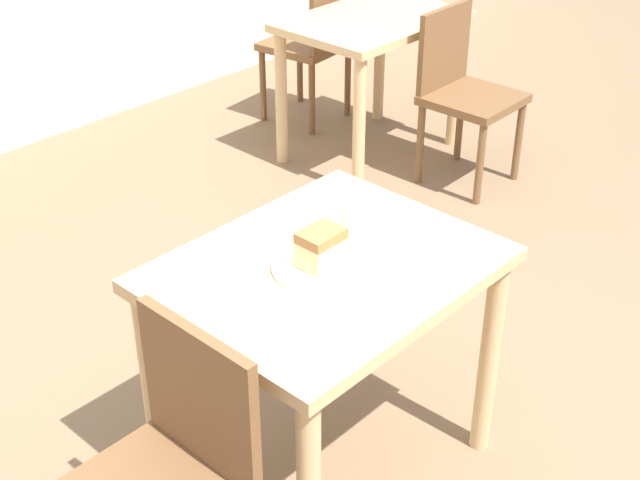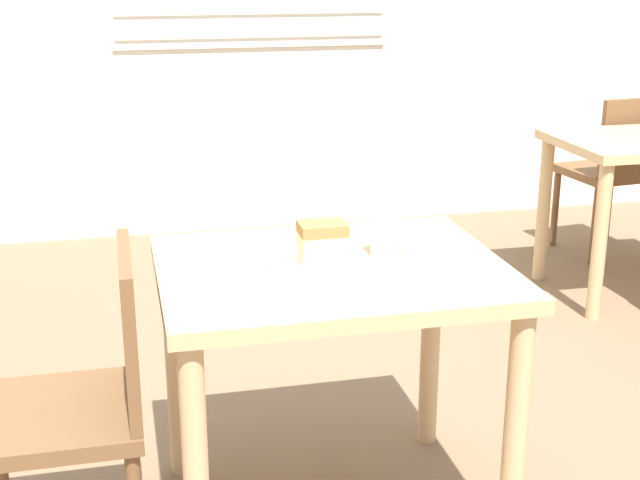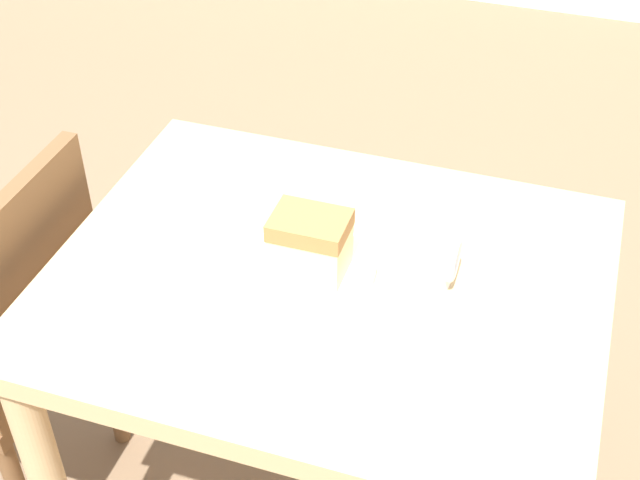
{
  "view_description": "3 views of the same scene",
  "coord_description": "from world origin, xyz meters",
  "px_view_note": "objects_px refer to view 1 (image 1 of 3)",
  "views": [
    {
      "loc": [
        -1.64,
        -1.14,
        2.03
      ],
      "look_at": [
        -0.16,
        0.23,
        0.82
      ],
      "focal_mm": 50.0,
      "sensor_mm": 36.0,
      "label": 1
    },
    {
      "loc": [
        -0.66,
        -1.87,
        1.5
      ],
      "look_at": [
        -0.17,
        0.26,
        0.8
      ],
      "focal_mm": 50.0,
      "sensor_mm": 36.0,
      "label": 2
    },
    {
      "loc": [
        0.18,
        -0.8,
        1.69
      ],
      "look_at": [
        -0.16,
        0.23,
        0.81
      ],
      "focal_mm": 50.0,
      "sensor_mm": 36.0,
      "label": 3
    }
  ],
  "objects_px": {
    "chair_far_opposite": "(314,40)",
    "plate": "(315,267)",
    "chair_near_window": "(165,479)",
    "chair_far_corner": "(463,89)",
    "cake_slice": "(321,248)",
    "dining_table_far": "(372,44)",
    "coffee_mug": "(354,220)",
    "dining_table_near": "(326,301)"
  },
  "relations": [
    {
      "from": "dining_table_near",
      "to": "chair_near_window",
      "type": "xyz_separation_m",
      "value": [
        -0.64,
        -0.07,
        -0.15
      ]
    },
    {
      "from": "chair_near_window",
      "to": "chair_far_opposite",
      "type": "height_order",
      "value": "same"
    },
    {
      "from": "dining_table_near",
      "to": "dining_table_far",
      "type": "bearing_deg",
      "value": 36.79
    },
    {
      "from": "chair_near_window",
      "to": "chair_far_corner",
      "type": "bearing_deg",
      "value": 110.11
    },
    {
      "from": "dining_table_far",
      "to": "plate",
      "type": "relative_size",
      "value": 3.71
    },
    {
      "from": "dining_table_far",
      "to": "chair_far_corner",
      "type": "relative_size",
      "value": 1.04
    },
    {
      "from": "plate",
      "to": "dining_table_far",
      "type": "bearing_deg",
      "value": 36.16
    },
    {
      "from": "chair_far_corner",
      "to": "coffee_mug",
      "type": "xyz_separation_m",
      "value": [
        -1.74,
        -0.82,
        0.33
      ]
    },
    {
      "from": "cake_slice",
      "to": "coffee_mug",
      "type": "relative_size",
      "value": 1.14
    },
    {
      "from": "chair_far_opposite",
      "to": "cake_slice",
      "type": "distance_m",
      "value": 2.74
    },
    {
      "from": "cake_slice",
      "to": "chair_far_opposite",
      "type": "bearing_deg",
      "value": 43.57
    },
    {
      "from": "coffee_mug",
      "to": "chair_far_opposite",
      "type": "bearing_deg",
      "value": 45.68
    },
    {
      "from": "plate",
      "to": "cake_slice",
      "type": "height_order",
      "value": "cake_slice"
    },
    {
      "from": "chair_far_corner",
      "to": "plate",
      "type": "bearing_deg",
      "value": -157.48
    },
    {
      "from": "chair_near_window",
      "to": "chair_far_corner",
      "type": "height_order",
      "value": "same"
    },
    {
      "from": "dining_table_near",
      "to": "plate",
      "type": "bearing_deg",
      "value": 178.38
    },
    {
      "from": "coffee_mug",
      "to": "chair_near_window",
      "type": "bearing_deg",
      "value": -171.94
    },
    {
      "from": "plate",
      "to": "chair_far_opposite",
      "type": "bearing_deg",
      "value": 43.24
    },
    {
      "from": "chair_near_window",
      "to": "chair_far_corner",
      "type": "xyz_separation_m",
      "value": [
        2.55,
        0.93,
        0.0
      ]
    },
    {
      "from": "plate",
      "to": "chair_near_window",
      "type": "bearing_deg",
      "value": -172.83
    },
    {
      "from": "chair_near_window",
      "to": "coffee_mug",
      "type": "distance_m",
      "value": 0.87
    },
    {
      "from": "dining_table_near",
      "to": "coffee_mug",
      "type": "relative_size",
      "value": 8.52
    },
    {
      "from": "chair_far_corner",
      "to": "coffee_mug",
      "type": "distance_m",
      "value": 1.95
    },
    {
      "from": "cake_slice",
      "to": "chair_near_window",
      "type": "bearing_deg",
      "value": -173.7
    },
    {
      "from": "chair_near_window",
      "to": "cake_slice",
      "type": "xyz_separation_m",
      "value": [
        0.62,
        0.07,
        0.34
      ]
    },
    {
      "from": "chair_far_opposite",
      "to": "cake_slice",
      "type": "xyz_separation_m",
      "value": [
        -1.97,
        -1.87,
        0.34
      ]
    },
    {
      "from": "dining_table_far",
      "to": "chair_far_corner",
      "type": "xyz_separation_m",
      "value": [
        0.08,
        -0.51,
        -0.13
      ]
    },
    {
      "from": "dining_table_far",
      "to": "chair_far_opposite",
      "type": "relative_size",
      "value": 1.04
    },
    {
      "from": "chair_far_corner",
      "to": "plate",
      "type": "distance_m",
      "value": 2.14
    },
    {
      "from": "dining_table_near",
      "to": "coffee_mug",
      "type": "xyz_separation_m",
      "value": [
        0.16,
        0.04,
        0.18
      ]
    },
    {
      "from": "dining_table_far",
      "to": "chair_near_window",
      "type": "distance_m",
      "value": 2.86
    },
    {
      "from": "dining_table_far",
      "to": "cake_slice",
      "type": "height_order",
      "value": "cake_slice"
    },
    {
      "from": "chair_far_opposite",
      "to": "coffee_mug",
      "type": "distance_m",
      "value": 2.58
    },
    {
      "from": "dining_table_near",
      "to": "chair_near_window",
      "type": "distance_m",
      "value": 0.66
    },
    {
      "from": "plate",
      "to": "chair_far_corner",
      "type": "bearing_deg",
      "value": 23.78
    },
    {
      "from": "coffee_mug",
      "to": "dining_table_far",
      "type": "bearing_deg",
      "value": 38.51
    },
    {
      "from": "plate",
      "to": "coffee_mug",
      "type": "distance_m",
      "value": 0.21
    },
    {
      "from": "chair_far_opposite",
      "to": "plate",
      "type": "xyz_separation_m",
      "value": [
        -1.99,
        -1.87,
        0.28
      ]
    },
    {
      "from": "plate",
      "to": "cake_slice",
      "type": "xyz_separation_m",
      "value": [
        0.01,
        -0.01,
        0.06
      ]
    },
    {
      "from": "dining_table_near",
      "to": "chair_far_opposite",
      "type": "relative_size",
      "value": 1.06
    },
    {
      "from": "dining_table_near",
      "to": "dining_table_far",
      "type": "height_order",
      "value": "dining_table_near"
    },
    {
      "from": "dining_table_near",
      "to": "dining_table_far",
      "type": "relative_size",
      "value": 1.02
    }
  ]
}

